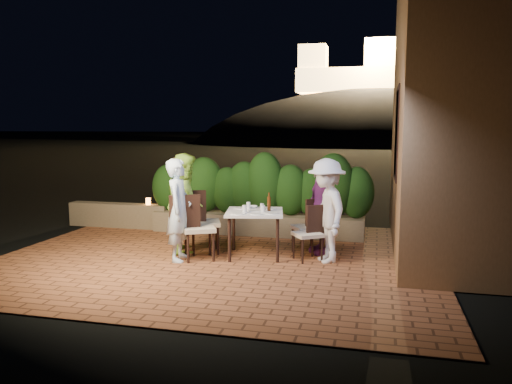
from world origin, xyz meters
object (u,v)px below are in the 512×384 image
(diner_blue, at_px, (179,210))
(diner_white, at_px, (326,211))
(chair_right_front, at_px, (308,233))
(chair_right_back, at_px, (307,226))
(diner_green, at_px, (186,202))
(beer_bottle, at_px, (269,202))
(chair_left_back, at_px, (205,221))
(diner_purple, at_px, (322,207))
(bowl, at_px, (253,207))
(parapet_lamp, at_px, (148,201))
(chair_left_front, at_px, (199,227))
(dining_table, at_px, (255,234))

(diner_blue, xyz_separation_m, diner_white, (2.27, 0.46, 0.00))
(chair_right_front, relative_size, diner_white, 0.54)
(chair_right_front, relative_size, chair_right_back, 0.96)
(chair_right_front, xyz_separation_m, diner_green, (-2.09, 0.12, 0.40))
(beer_bottle, relative_size, chair_left_back, 0.28)
(beer_bottle, bearing_deg, diner_purple, 24.91)
(diner_green, bearing_deg, bowl, -101.24)
(chair_right_back, height_order, diner_white, diner_white)
(diner_green, relative_size, parapet_lamp, 11.94)
(chair_right_back, bearing_deg, diner_blue, -8.33)
(chair_left_back, bearing_deg, chair_right_back, -10.26)
(diner_green, height_order, diner_white, diner_green)
(chair_left_front, height_order, diner_purple, diner_purple)
(bowl, bearing_deg, diner_blue, -140.23)
(chair_right_back, bearing_deg, diner_green, -25.06)
(beer_bottle, height_order, chair_right_front, beer_bottle)
(chair_left_front, xyz_separation_m, chair_right_back, (1.62, 0.79, -0.07))
(chair_left_back, height_order, diner_purple, diner_purple)
(diner_green, bearing_deg, parapet_lamp, 19.91)
(chair_right_front, xyz_separation_m, diner_blue, (-1.98, -0.48, 0.37))
(diner_blue, relative_size, diner_white, 0.99)
(beer_bottle, distance_m, bowl, 0.42)
(chair_right_back, bearing_deg, diner_purple, 162.37)
(chair_right_back, bearing_deg, chair_right_front, 66.21)
(diner_blue, bearing_deg, chair_left_back, -28.89)
(chair_left_back, distance_m, chair_right_front, 1.76)
(chair_left_front, bearing_deg, bowl, 17.56)
(bowl, relative_size, diner_white, 0.09)
(bowl, height_order, chair_right_back, chair_right_back)
(chair_left_back, relative_size, diner_purple, 0.67)
(chair_right_front, bearing_deg, chair_right_back, -113.79)
(chair_left_back, bearing_deg, dining_table, -24.89)
(dining_table, relative_size, bowl, 5.92)
(dining_table, height_order, diner_white, diner_white)
(chair_right_front, relative_size, diner_purple, 0.56)
(chair_right_front, xyz_separation_m, parapet_lamp, (-3.58, 1.72, 0.13))
(chair_right_back, xyz_separation_m, diner_purple, (0.24, 0.07, 0.33))
(diner_white, height_order, parapet_lamp, diner_white)
(beer_bottle, distance_m, chair_left_front, 1.20)
(parapet_lamp, bearing_deg, chair_right_front, -25.65)
(diner_blue, bearing_deg, dining_table, -71.74)
(chair_left_back, distance_m, diner_purple, 1.98)
(bowl, xyz_separation_m, diner_purple, (1.15, 0.16, 0.02))
(beer_bottle, bearing_deg, chair_right_front, -10.48)
(beer_bottle, distance_m, diner_blue, 1.45)
(chair_right_front, bearing_deg, chair_left_front, -22.15)
(dining_table, distance_m, beer_bottle, 0.58)
(beer_bottle, relative_size, diner_purple, 0.19)
(diner_green, distance_m, parapet_lamp, 2.20)
(dining_table, bearing_deg, parapet_lamp, 148.17)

